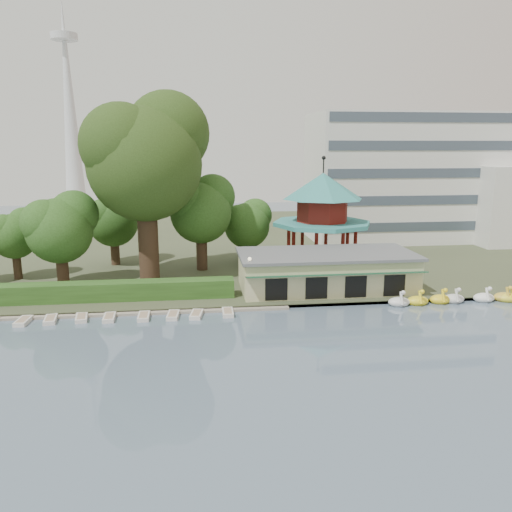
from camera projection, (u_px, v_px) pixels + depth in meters
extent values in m
plane|color=slate|center=(259.00, 397.00, 31.01)|extent=(220.00, 220.00, 0.00)
cube|color=#424930|center=(219.00, 241.00, 81.39)|extent=(220.00, 70.00, 0.40)
cube|color=gray|center=(236.00, 307.00, 47.75)|extent=(220.00, 0.60, 0.30)
cube|color=gray|center=(107.00, 313.00, 46.25)|extent=(34.00, 1.60, 0.24)
cube|color=#C3BF8D|center=(326.00, 272.00, 53.05)|extent=(18.00, 8.00, 3.60)
cube|color=#595B5E|center=(327.00, 254.00, 52.64)|extent=(18.60, 8.60, 0.30)
cube|color=#194C2D|center=(338.00, 275.00, 48.71)|extent=(18.00, 1.59, 0.45)
cylinder|color=#C3BF8D|center=(321.00, 261.00, 63.24)|extent=(10.40, 10.40, 1.20)
cylinder|color=teal|center=(322.00, 223.00, 62.21)|extent=(12.40, 12.40, 0.50)
cylinder|color=maroon|center=(322.00, 210.00, 61.85)|extent=(6.40, 6.40, 2.80)
cone|color=teal|center=(323.00, 186.00, 61.21)|extent=(10.00, 10.00, 3.20)
cylinder|color=black|center=(324.00, 165.00, 60.68)|extent=(0.16, 0.16, 1.80)
cube|color=silver|center=(403.00, 177.00, 80.81)|extent=(30.00, 14.00, 20.00)
cone|color=silver|center=(69.00, 98.00, 155.39)|extent=(6.00, 6.00, 60.00)
cylinder|color=silver|center=(64.00, 37.00, 151.53)|extent=(8.00, 8.00, 2.00)
cube|color=#2D551D|center=(81.00, 292.00, 48.84)|extent=(30.00, 2.00, 1.80)
cylinder|color=black|center=(250.00, 280.00, 49.10)|extent=(0.12, 0.12, 4.00)
sphere|color=beige|center=(250.00, 259.00, 48.65)|extent=(0.36, 0.36, 0.36)
cylinder|color=#3A281C|center=(148.00, 234.00, 55.89)|extent=(2.25, 2.25, 10.45)
sphere|color=#2C4417|center=(145.00, 164.00, 54.24)|extent=(12.48, 12.48, 12.48)
sphere|color=#2C4417|center=(168.00, 133.00, 55.63)|extent=(9.36, 9.36, 9.36)
sphere|color=#2C4417|center=(121.00, 144.00, 52.33)|extent=(8.73, 8.73, 8.73)
cylinder|color=#3A281C|center=(62.00, 264.00, 53.48)|extent=(1.25, 1.25, 4.94)
sphere|color=#2D551D|center=(59.00, 231.00, 52.70)|extent=(6.93, 6.93, 6.93)
sphere|color=#2D551D|center=(74.00, 214.00, 53.53)|extent=(5.20, 5.20, 5.20)
sphere|color=#2D551D|center=(45.00, 223.00, 51.67)|extent=(4.85, 4.85, 4.85)
cylinder|color=#3A281C|center=(17.00, 262.00, 56.75)|extent=(0.92, 0.92, 4.00)
sphere|color=#2D551D|center=(14.00, 236.00, 56.12)|extent=(5.09, 5.09, 5.09)
sphere|color=#2D551D|center=(25.00, 224.00, 56.71)|extent=(3.82, 3.82, 3.82)
sphere|color=#2D551D|center=(3.00, 230.00, 55.35)|extent=(3.56, 3.56, 3.56)
cylinder|color=#3A281C|center=(202.00, 247.00, 60.99)|extent=(1.33, 1.33, 5.67)
sphere|color=#2D551D|center=(201.00, 213.00, 60.10)|extent=(7.39, 7.39, 7.39)
sphere|color=#2D551D|center=(213.00, 197.00, 60.96)|extent=(5.54, 5.54, 5.54)
sphere|color=#2D551D|center=(190.00, 204.00, 58.98)|extent=(5.17, 5.17, 5.17)
cylinder|color=#3A281C|center=(247.00, 247.00, 65.78)|extent=(1.07, 1.07, 3.82)
sphere|color=#2D551D|center=(247.00, 226.00, 65.18)|extent=(5.95, 5.95, 5.95)
sphere|color=#2D551D|center=(255.00, 215.00, 65.92)|extent=(4.46, 4.46, 4.46)
sphere|color=#2D551D|center=(239.00, 221.00, 64.31)|extent=(4.16, 4.16, 4.16)
cylinder|color=#3A281C|center=(115.00, 248.00, 63.71)|extent=(1.11, 1.11, 4.42)
sphere|color=#2D551D|center=(113.00, 222.00, 63.01)|extent=(6.16, 6.16, 6.16)
sphere|color=#2D551D|center=(124.00, 210.00, 63.75)|extent=(4.62, 4.62, 4.62)
sphere|color=#2D551D|center=(103.00, 216.00, 62.09)|extent=(4.31, 4.31, 4.31)
ellipsoid|color=silver|center=(399.00, 302.00, 48.78)|extent=(2.16, 1.44, 0.99)
cylinder|color=silver|center=(402.00, 298.00, 48.13)|extent=(0.26, 0.79, 1.29)
sphere|color=silver|center=(403.00, 293.00, 47.70)|extent=(0.44, 0.44, 0.44)
ellipsoid|color=yellow|center=(418.00, 301.00, 49.13)|extent=(2.16, 1.44, 0.99)
cylinder|color=yellow|center=(420.00, 297.00, 48.48)|extent=(0.26, 0.79, 1.29)
sphere|color=yellow|center=(422.00, 292.00, 48.05)|extent=(0.44, 0.44, 0.44)
ellipsoid|color=yellow|center=(440.00, 300.00, 49.58)|extent=(2.16, 1.44, 0.99)
cylinder|color=yellow|center=(443.00, 296.00, 48.93)|extent=(0.26, 0.79, 1.29)
sphere|color=yellow|center=(445.00, 290.00, 48.50)|extent=(0.44, 0.44, 0.44)
ellipsoid|color=silver|center=(454.00, 299.00, 49.75)|extent=(2.16, 1.44, 0.99)
cylinder|color=silver|center=(457.00, 295.00, 49.10)|extent=(0.26, 0.79, 1.29)
sphere|color=silver|center=(459.00, 290.00, 48.67)|extent=(0.44, 0.44, 0.44)
ellipsoid|color=white|center=(484.00, 298.00, 50.11)|extent=(2.16, 1.44, 0.99)
cylinder|color=white|center=(487.00, 294.00, 49.46)|extent=(0.26, 0.79, 1.29)
sphere|color=white|center=(490.00, 289.00, 49.03)|extent=(0.44, 0.44, 0.44)
ellipsoid|color=gold|center=(504.00, 297.00, 50.36)|extent=(2.16, 1.44, 0.99)
cylinder|color=gold|center=(508.00, 293.00, 49.71)|extent=(0.26, 0.79, 1.29)
sphere|color=gold|center=(510.00, 288.00, 49.28)|extent=(0.44, 0.44, 0.44)
ellipsoid|color=yellow|center=(508.00, 298.00, 50.13)|extent=(2.16, 1.44, 0.99)
cylinder|color=yellow|center=(512.00, 294.00, 49.48)|extent=(0.26, 0.79, 1.29)
cube|color=silver|center=(23.00, 321.00, 43.93)|extent=(1.11, 2.35, 0.36)
cube|color=silver|center=(51.00, 320.00, 44.33)|extent=(1.30, 2.42, 0.36)
cube|color=silver|center=(82.00, 318.00, 44.79)|extent=(1.34, 2.43, 0.36)
cube|color=silver|center=(109.00, 317.00, 44.86)|extent=(1.12, 2.35, 0.36)
cube|color=silver|center=(144.00, 316.00, 45.14)|extent=(1.04, 2.32, 0.36)
cube|color=silver|center=(173.00, 315.00, 45.45)|extent=(1.18, 2.37, 0.36)
cube|color=silver|center=(196.00, 314.00, 45.69)|extent=(1.35, 2.43, 0.36)
cube|color=silver|center=(228.00, 312.00, 46.25)|extent=(1.02, 2.31, 0.36)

